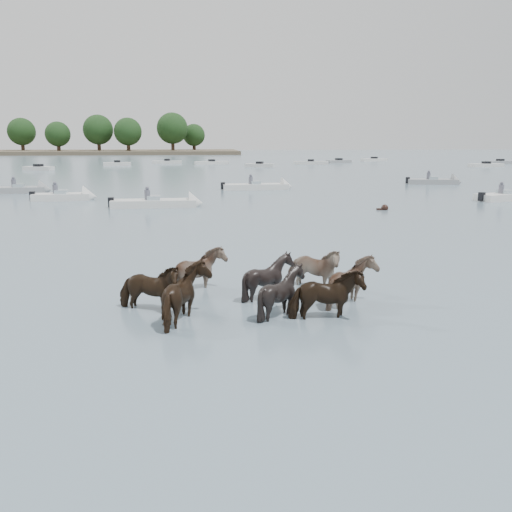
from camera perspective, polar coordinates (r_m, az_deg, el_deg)
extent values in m
plane|color=slate|center=(14.67, 5.85, -4.67)|extent=(400.00, 400.00, 0.00)
imported|color=black|center=(13.89, -11.29, -3.75)|extent=(1.89, 1.25, 1.47)
imported|color=#9E846B|center=(15.43, -6.03, -1.95)|extent=(1.77, 1.87, 1.48)
imported|color=black|center=(14.64, 1.33, -2.62)|extent=(1.61, 1.50, 1.50)
imported|color=#A07F6C|center=(15.79, 6.07, -1.64)|extent=(1.89, 1.60, 1.46)
imported|color=black|center=(12.88, -7.17, -4.58)|extent=(1.53, 1.73, 1.60)
imported|color=black|center=(13.25, 2.74, -4.27)|extent=(1.38, 1.24, 1.49)
imported|color=black|center=(13.06, 7.43, -4.60)|extent=(1.82, 0.94, 1.49)
imported|color=#7C6654|center=(14.25, 10.26, -3.23)|extent=(1.74, 1.86, 1.51)
sphere|color=black|center=(34.04, 13.50, 4.98)|extent=(0.44, 0.44, 0.44)
cube|color=black|center=(33.96, 13.09, 4.81)|extent=(0.50, 0.22, 0.18)
cube|color=silver|center=(40.93, -19.92, 5.88)|extent=(4.03, 1.89, 0.55)
cone|color=silver|center=(40.67, -17.18, 6.03)|extent=(1.02, 1.66, 1.60)
cube|color=#99ADB7|center=(40.90, -19.96, 6.37)|extent=(0.88, 1.18, 0.35)
cube|color=black|center=(41.27, -22.63, 5.93)|extent=(0.38, 0.38, 0.60)
cylinder|color=#595966|center=(40.97, -20.52, 6.61)|extent=(0.36, 0.36, 0.70)
sphere|color=#595966|center=(40.94, -20.57, 7.24)|extent=(0.24, 0.24, 0.24)
cube|color=silver|center=(35.17, -10.76, 5.46)|extent=(5.38, 1.66, 0.55)
cone|color=silver|center=(35.10, -6.37, 5.58)|extent=(0.92, 1.61, 1.60)
cube|color=#99ADB7|center=(35.13, -10.78, 6.02)|extent=(0.81, 1.13, 0.35)
cube|color=black|center=(35.41, -15.12, 5.54)|extent=(0.35, 0.35, 0.60)
cylinder|color=#595966|center=(35.14, -11.45, 6.33)|extent=(0.36, 0.36, 0.70)
sphere|color=#595966|center=(35.09, -11.48, 7.06)|extent=(0.24, 0.24, 0.24)
cube|color=silver|center=(46.75, -0.07, 7.32)|extent=(5.71, 1.91, 0.55)
cone|color=silver|center=(47.31, 3.32, 7.36)|extent=(0.99, 1.65, 1.60)
cube|color=#99ADB7|center=(46.72, -0.07, 7.75)|extent=(0.86, 1.16, 0.35)
cube|color=black|center=(46.35, -3.53, 7.44)|extent=(0.37, 0.37, 0.60)
cylinder|color=#595966|center=(46.66, -0.56, 7.99)|extent=(0.36, 0.36, 0.70)
sphere|color=#595966|center=(46.63, -0.57, 8.54)|extent=(0.24, 0.24, 0.24)
cube|color=silver|center=(42.48, 24.97, 5.68)|extent=(4.98, 3.00, 0.55)
cube|color=#99ADB7|center=(42.45, 25.01, 6.14)|extent=(1.11, 1.31, 0.35)
cube|color=black|center=(40.70, 22.82, 5.83)|extent=(0.44, 0.44, 0.60)
cylinder|color=#595966|center=(42.22, 24.57, 6.43)|extent=(0.36, 0.36, 0.70)
sphere|color=#595966|center=(42.19, 24.62, 7.04)|extent=(0.24, 0.24, 0.24)
cube|color=gray|center=(55.13, 18.18, 7.48)|extent=(4.90, 2.51, 0.55)
cone|color=gray|center=(55.70, 20.53, 7.35)|extent=(1.21, 1.75, 1.60)
cube|color=#99ADB7|center=(55.11, 18.20, 7.84)|extent=(1.01, 1.26, 0.35)
cube|color=black|center=(54.65, 15.78, 7.74)|extent=(0.41, 0.41, 0.60)
cylinder|color=#595966|center=(54.93, 17.83, 8.06)|extent=(0.36, 0.36, 0.70)
sphere|color=#595966|center=(54.90, 17.86, 8.53)|extent=(0.24, 0.24, 0.24)
cube|color=gray|center=(47.81, -23.80, 6.40)|extent=(4.17, 2.01, 0.55)
cone|color=gray|center=(47.46, -21.40, 6.56)|extent=(1.06, 1.69, 1.60)
cube|color=#99ADB7|center=(47.78, -23.83, 6.81)|extent=(0.91, 1.20, 0.35)
cylinder|color=#595966|center=(47.88, -24.31, 7.02)|extent=(0.36, 0.36, 0.70)
sphere|color=#595966|center=(47.85, -24.36, 7.56)|extent=(0.24, 0.24, 0.24)
cube|color=silver|center=(81.75, -22.07, 8.59)|extent=(4.38, 2.80, 0.60)
cube|color=black|center=(81.73, -22.09, 8.85)|extent=(1.28, 1.28, 0.50)
cube|color=silver|center=(92.40, -14.50, 9.42)|extent=(4.57, 2.05, 0.60)
cube|color=black|center=(92.38, -14.52, 9.65)|extent=(1.12, 1.12, 0.50)
cube|color=silver|center=(97.09, -9.39, 9.76)|extent=(5.13, 1.65, 0.60)
cube|color=black|center=(97.08, -9.40, 9.99)|extent=(1.03, 1.03, 0.50)
cube|color=silver|center=(93.87, -4.72, 9.80)|extent=(5.97, 2.86, 0.60)
cube|color=black|center=(93.85, -4.72, 10.03)|extent=(1.21, 1.21, 0.50)
cube|color=silver|center=(84.39, 0.39, 9.56)|extent=(4.70, 3.01, 0.60)
cube|color=black|center=(84.37, 0.39, 9.82)|extent=(1.29, 1.29, 0.50)
cube|color=silver|center=(93.97, 5.83, 9.78)|extent=(6.02, 2.23, 0.60)
cube|color=black|center=(93.95, 5.83, 10.01)|extent=(1.12, 1.12, 0.50)
cube|color=gray|center=(100.32, 8.76, 9.86)|extent=(4.89, 2.88, 0.60)
cube|color=black|center=(100.30, 8.77, 10.08)|extent=(1.26, 1.26, 0.50)
cube|color=silver|center=(109.51, 12.41, 9.91)|extent=(5.67, 3.03, 0.60)
cube|color=black|center=(109.49, 12.42, 10.11)|extent=(1.25, 1.25, 0.50)
cube|color=silver|center=(92.23, 23.21, 8.82)|extent=(5.60, 2.05, 0.60)
cube|color=black|center=(92.21, 23.23, 9.05)|extent=(1.10, 1.10, 0.50)
cube|color=gray|center=(104.62, 24.46, 9.01)|extent=(5.35, 2.55, 0.60)
cube|color=black|center=(104.61, 24.48, 9.22)|extent=(1.19, 1.19, 0.50)
cylinder|color=#382619|center=(173.34, -23.48, 10.49)|extent=(1.00, 1.00, 3.51)
sphere|color=black|center=(173.33, -23.61, 12.00)|extent=(7.81, 7.81, 7.81)
cylinder|color=#382619|center=(163.73, -20.18, 10.63)|extent=(1.00, 1.00, 3.10)
sphere|color=black|center=(163.71, -20.29, 12.04)|extent=(6.90, 6.90, 6.90)
cylinder|color=#382619|center=(164.03, -16.30, 11.00)|extent=(1.00, 1.00, 3.80)
sphere|color=black|center=(164.03, -16.40, 12.73)|extent=(8.44, 8.44, 8.44)
cylinder|color=#382619|center=(159.48, -13.36, 11.08)|extent=(1.00, 1.00, 3.48)
sphere|color=black|center=(159.48, -13.44, 12.71)|extent=(7.74, 7.74, 7.74)
cylinder|color=#382619|center=(163.32, -8.81, 11.39)|extent=(1.00, 1.00, 4.06)
sphere|color=black|center=(163.33, -8.87, 13.24)|extent=(9.02, 9.02, 9.02)
cylinder|color=#382619|center=(169.97, -6.57, 11.30)|extent=(1.00, 1.00, 3.01)
sphere|color=black|center=(169.95, -6.60, 12.63)|extent=(6.70, 6.70, 6.70)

